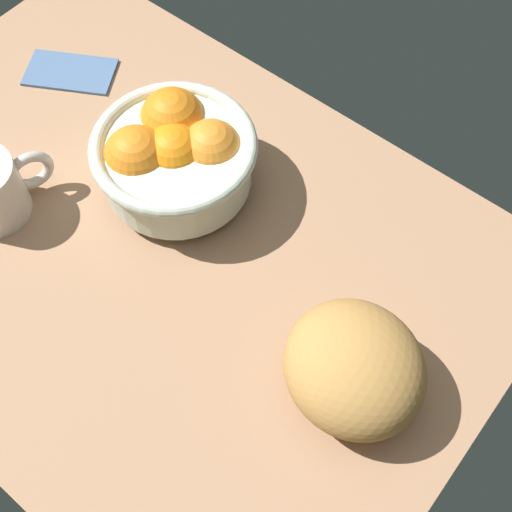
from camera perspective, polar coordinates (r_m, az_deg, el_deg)
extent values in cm
cube|color=#A87C5B|center=(80.76, -8.91, 1.13)|extent=(82.02, 57.79, 3.00)
cylinder|color=silver|center=(82.25, -6.40, 6.12)|extent=(8.41, 8.41, 1.55)
cylinder|color=silver|center=(79.27, -6.66, 7.71)|extent=(17.16, 17.16, 5.93)
torus|color=silver|center=(76.96, -6.88, 9.05)|extent=(18.76, 18.76, 1.60)
sphere|color=orange|center=(78.04, -3.72, 8.76)|extent=(7.09, 7.09, 7.09)
sphere|color=orange|center=(78.21, -9.85, 8.00)|extent=(7.51, 7.51, 7.51)
sphere|color=orange|center=(81.04, -6.90, 11.07)|extent=(7.76, 7.76, 7.76)
sphere|color=orange|center=(78.08, -6.77, 8.39)|extent=(6.99, 6.99, 6.99)
ellipsoid|color=#BA8444|center=(66.94, 7.93, -9.49)|extent=(18.21, 17.63, 9.35)
cube|color=#4E6C95|center=(97.15, -15.21, 14.61)|extent=(13.26, 11.33, 0.83)
torus|color=beige|center=(83.00, -18.21, 6.76)|extent=(3.02, 5.58, 5.50)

